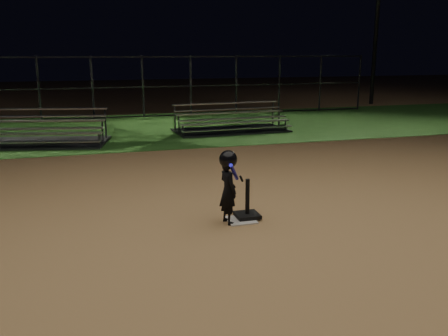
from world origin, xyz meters
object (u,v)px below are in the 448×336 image
child_batter (228,185)px  bleacher_right (231,126)px  batting_tee (247,211)px  bleacher_left (35,138)px  light_pole_right (379,4)px  home_plate (241,220)px

child_batter → bleacher_right: bearing=-29.0°
batting_tee → child_batter: 0.63m
child_batter → bleacher_left: 8.72m
bleacher_right → light_pole_right: 12.44m
home_plate → light_pole_right: 19.79m
bleacher_right → home_plate: bearing=-108.7°
bleacher_left → light_pole_right: light_pole_right is taller
child_batter → bleacher_right: (2.66, 8.61, -0.44)m
home_plate → light_pole_right: (12.00, 14.94, 4.93)m
home_plate → batting_tee: batting_tee is taller
home_plate → light_pole_right: bearing=51.2°
home_plate → bleacher_left: bearing=115.7°
batting_tee → child_batter: size_ratio=0.54×
child_batter → light_pole_right: bearing=-51.1°
bleacher_left → light_pole_right: bearing=36.0°
child_batter → bleacher_left: size_ratio=0.27×
home_plate → bleacher_left: size_ratio=0.10×
batting_tee → bleacher_left: 8.76m
child_batter → bleacher_right: 9.02m
batting_tee → bleacher_left: size_ratio=0.15×
batting_tee → bleacher_left: (-3.94, 7.83, 0.07)m
bleacher_right → light_pole_right: (9.57, 6.36, 4.75)m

